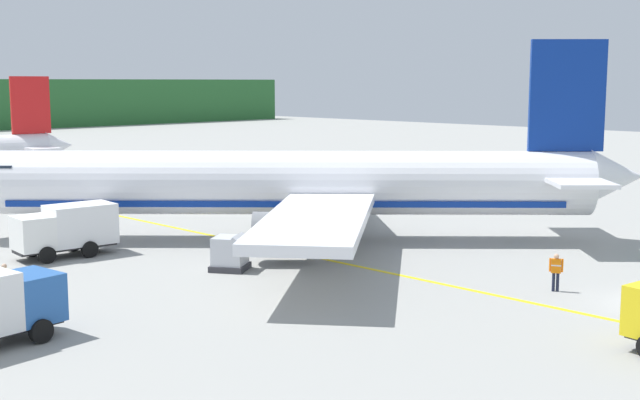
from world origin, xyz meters
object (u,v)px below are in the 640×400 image
object	(u,v)px
cargo_container_near	(230,253)
crew_marshaller	(556,269)
crew_loader_left	(5,279)
airliner_foreground	(296,184)
service_truck_catering	(66,228)

from	to	relation	value
cargo_container_near	crew_marshaller	size ratio (longest dim) A/B	1.38
crew_loader_left	airliner_foreground	bearing A→B (deg)	4.02
airliner_foreground	crew_marshaller	xyz separation A→B (m)	(-0.07, -17.27, -2.36)
airliner_foreground	crew_marshaller	world-z (taller)	airliner_foreground
service_truck_catering	crew_loader_left	bearing A→B (deg)	-133.91
service_truck_catering	cargo_container_near	bearing A→B (deg)	-64.94
airliner_foreground	cargo_container_near	size ratio (longest dim) A/B	13.48
airliner_foreground	crew_loader_left	distance (m)	18.76
crew_loader_left	crew_marshaller	bearing A→B (deg)	-40.82
cargo_container_near	airliner_foreground	bearing A→B (deg)	23.70
cargo_container_near	crew_loader_left	size ratio (longest dim) A/B	1.42
crew_marshaller	crew_loader_left	bearing A→B (deg)	139.18
crew_loader_left	service_truck_catering	bearing A→B (deg)	46.09
airliner_foreground	crew_loader_left	world-z (taller)	airliner_foreground
service_truck_catering	crew_loader_left	size ratio (longest dim) A/B	3.26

